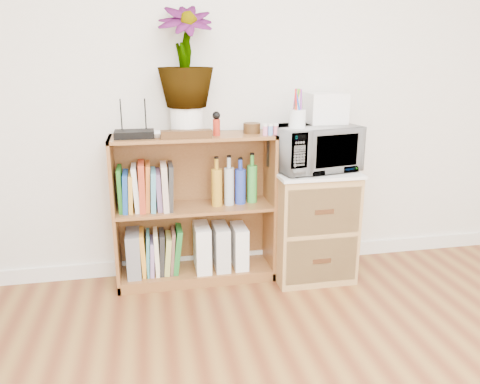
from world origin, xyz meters
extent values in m
cube|color=white|center=(0.00, 2.24, 0.05)|extent=(4.00, 0.02, 0.10)
cube|color=brown|center=(-0.35, 2.10, 0.47)|extent=(1.00, 0.30, 0.95)
cube|color=#9E7542|center=(0.40, 2.02, 0.35)|extent=(0.50, 0.45, 0.70)
imported|color=white|center=(0.40, 2.02, 0.86)|extent=(0.56, 0.44, 0.28)
cylinder|color=white|center=(0.26, 1.95, 1.05)|extent=(0.10, 0.10, 0.11)
cube|color=white|center=(0.50, 2.11, 1.09)|extent=(0.24, 0.20, 0.19)
cube|color=black|center=(-0.69, 2.08, 0.97)|extent=(0.23, 0.16, 0.04)
imported|color=white|center=(-0.56, 2.07, 0.97)|extent=(0.13, 0.13, 0.03)
cylinder|color=white|center=(-0.38, 2.12, 1.03)|extent=(0.20, 0.20, 0.17)
imported|color=#356729|center=(-0.38, 2.12, 1.41)|extent=(0.32, 0.32, 0.58)
cube|color=#321E0D|center=(-0.40, 2.00, 0.97)|extent=(0.29, 0.07, 0.05)
cylinder|color=#A62514|center=(-0.21, 2.06, 1.00)|extent=(0.04, 0.04, 0.10)
cylinder|color=#36220E|center=(0.02, 2.11, 0.98)|extent=(0.11, 0.11, 0.06)
cube|color=#D0738D|center=(0.11, 2.01, 0.98)|extent=(0.11, 0.04, 0.06)
cube|color=slate|center=(-0.74, 2.10, 0.21)|extent=(0.08, 0.23, 0.28)
cube|color=white|center=(-0.31, 2.09, 0.22)|extent=(0.09, 0.24, 0.30)
cube|color=silver|center=(-0.19, 2.09, 0.21)|extent=(0.09, 0.23, 0.29)
cube|color=white|center=(-0.06, 2.09, 0.21)|extent=(0.09, 0.22, 0.28)
cube|color=#21721E|center=(-0.80, 2.10, 0.63)|extent=(0.02, 0.20, 0.27)
cube|color=navy|center=(-0.77, 2.10, 0.62)|extent=(0.04, 0.20, 0.24)
cube|color=gold|center=(-0.74, 2.10, 0.62)|extent=(0.04, 0.20, 0.23)
cube|color=silver|center=(-0.71, 2.10, 0.64)|extent=(0.04, 0.20, 0.28)
cube|color=#B7391F|center=(-0.67, 2.10, 0.65)|extent=(0.04, 0.20, 0.30)
cube|color=#BF5E21|center=(-0.63, 2.10, 0.64)|extent=(0.04, 0.20, 0.29)
cube|color=teal|center=(-0.60, 2.10, 0.62)|extent=(0.04, 0.20, 0.25)
cube|color=slate|center=(-0.57, 2.10, 0.62)|extent=(0.04, 0.20, 0.24)
cube|color=beige|center=(-0.53, 2.10, 0.64)|extent=(0.04, 0.20, 0.28)
cube|color=#2A2A2A|center=(-0.50, 2.10, 0.64)|extent=(0.04, 0.20, 0.28)
cylinder|color=#BB8723|center=(-0.21, 2.10, 0.65)|extent=(0.07, 0.07, 0.30)
cylinder|color=#ACBBC4|center=(-0.13, 2.10, 0.65)|extent=(0.06, 0.06, 0.31)
cylinder|color=#243BAB|center=(-0.06, 2.10, 0.64)|extent=(0.07, 0.07, 0.29)
cylinder|color=green|center=(0.02, 2.10, 0.66)|extent=(0.06, 0.06, 0.31)
cube|color=orange|center=(-0.69, 2.10, 0.21)|extent=(0.04, 0.19, 0.28)
cube|color=teal|center=(-0.66, 2.10, 0.20)|extent=(0.03, 0.19, 0.27)
cube|color=#9371A9|center=(-0.63, 2.10, 0.18)|extent=(0.04, 0.19, 0.22)
cube|color=#FAEBC2|center=(-0.60, 2.10, 0.21)|extent=(0.03, 0.19, 0.28)
cube|color=black|center=(-0.57, 2.10, 0.20)|extent=(0.04, 0.19, 0.27)
cube|color=#A9AD4F|center=(-0.53, 2.10, 0.19)|extent=(0.06, 0.19, 0.25)
cube|color=brown|center=(-0.50, 2.10, 0.21)|extent=(0.04, 0.19, 0.28)
cube|color=#1C6926|center=(-0.47, 2.10, 0.22)|extent=(0.07, 0.19, 0.29)
camera|label=1|loc=(-0.62, -0.71, 1.42)|focal=35.00mm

